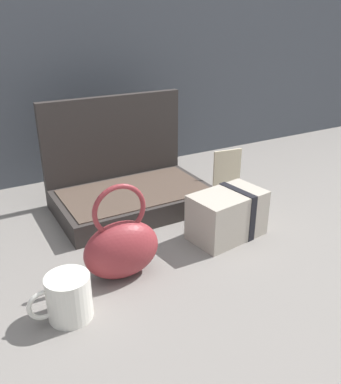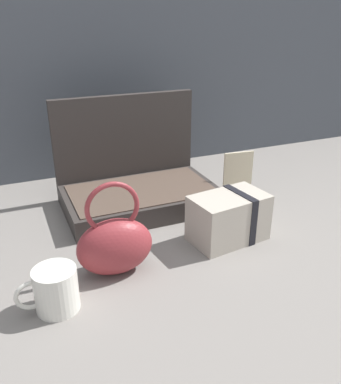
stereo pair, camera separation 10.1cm
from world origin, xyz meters
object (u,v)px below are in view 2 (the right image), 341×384
at_px(open_suitcase, 137,181).
at_px(coffee_mug, 55,290).
at_px(teal_pouch_handbag, 115,244).
at_px(cream_toiletry_bag, 229,218).
at_px(info_card_left, 238,174).

distance_m(open_suitcase, coffee_mug, 0.52).
distance_m(open_suitcase, teal_pouch_handbag, 0.37).
bearing_deg(cream_toiletry_bag, open_suitcase, 116.00).
bearing_deg(teal_pouch_handbag, open_suitcase, 63.63).
relative_size(teal_pouch_handbag, cream_toiletry_bag, 1.08).
bearing_deg(cream_toiletry_bag, coffee_mug, -167.32).
xyz_separation_m(open_suitcase, cream_toiletry_bag, (0.15, -0.31, -0.01)).
height_order(teal_pouch_handbag, info_card_left, teal_pouch_handbag).
distance_m(teal_pouch_handbag, cream_toiletry_bag, 0.32).
bearing_deg(cream_toiletry_bag, teal_pouch_handbag, -174.78).
distance_m(open_suitcase, info_card_left, 0.33).
bearing_deg(coffee_mug, info_card_left, 27.95).
bearing_deg(coffee_mug, open_suitcase, 52.74).
bearing_deg(open_suitcase, cream_toiletry_bag, -64.00).
bearing_deg(open_suitcase, teal_pouch_handbag, -116.37).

